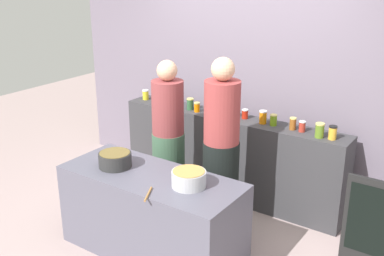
{
  "coord_description": "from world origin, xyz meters",
  "views": [
    {
      "loc": [
        2.45,
        -3.21,
        2.59
      ],
      "look_at": [
        0.0,
        0.35,
        1.05
      ],
      "focal_mm": 43.8,
      "sensor_mm": 36.0,
      "label": 1
    }
  ],
  "objects": [
    {
      "name": "wooden_spoon",
      "position": [
        0.22,
        -0.6,
        0.8
      ],
      "size": [
        0.12,
        0.22,
        0.02
      ],
      "primitive_type": "cylinder",
      "rotation": [
        1.57,
        0.0,
        0.46
      ],
      "color": "#9E703D",
      "rests_on": "prep_table"
    },
    {
      "name": "preserve_jar_11",
      "position": [
        1.05,
        1.03,
        1.04
      ],
      "size": [
        0.09,
        0.09,
        0.15
      ],
      "color": "olive",
      "rests_on": "display_shelf"
    },
    {
      "name": "preserve_jar_3",
      "position": [
        -0.4,
        1.04,
        1.02
      ],
      "size": [
        0.07,
        0.07,
        0.11
      ],
      "color": "orange",
      "rests_on": "display_shelf"
    },
    {
      "name": "display_shelf",
      "position": [
        0.0,
        1.1,
        0.48
      ],
      "size": [
        2.7,
        0.36,
        0.96
      ],
      "primitive_type": "cube",
      "color": "#37373A",
      "rests_on": "ground"
    },
    {
      "name": "chalkboard_sign",
      "position": [
        1.75,
        0.6,
        0.43
      ],
      "size": [
        0.53,
        0.05,
        0.86
      ],
      "color": "black",
      "rests_on": "ground"
    },
    {
      "name": "preserve_jar_5",
      "position": [
        0.03,
        1.08,
        1.04
      ],
      "size": [
        0.08,
        0.08,
        0.15
      ],
      "color": "olive",
      "rests_on": "display_shelf"
    },
    {
      "name": "preserve_jar_6",
      "position": [
        0.16,
        1.13,
        1.02
      ],
      "size": [
        0.07,
        0.07,
        0.1
      ],
      "color": "#AF2110",
      "rests_on": "display_shelf"
    },
    {
      "name": "preserve_jar_8",
      "position": [
        0.52,
        1.1,
        1.02
      ],
      "size": [
        0.08,
        0.08,
        0.12
      ],
      "color": "#6B971B",
      "rests_on": "display_shelf"
    },
    {
      "name": "cooking_pot_center",
      "position": [
        0.4,
        -0.28,
        0.86
      ],
      "size": [
        0.3,
        0.3,
        0.14
      ],
      "color": "#B7B7BC",
      "rests_on": "prep_table"
    },
    {
      "name": "preserve_jar_7",
      "position": [
        0.4,
        1.09,
        1.04
      ],
      "size": [
        0.08,
        0.08,
        0.14
      ],
      "color": "orange",
      "rests_on": "display_shelf"
    },
    {
      "name": "preserve_jar_2",
      "position": [
        -0.52,
        1.06,
        1.03
      ],
      "size": [
        0.08,
        0.08,
        0.13
      ],
      "color": "#2E5B34",
      "rests_on": "display_shelf"
    },
    {
      "name": "preserve_jar_9",
      "position": [
        0.74,
        1.1,
        1.03
      ],
      "size": [
        0.07,
        0.07,
        0.13
      ],
      "color": "brown",
      "rests_on": "display_shelf"
    },
    {
      "name": "prep_table",
      "position": [
        0.0,
        -0.3,
        0.4
      ],
      "size": [
        1.7,
        0.7,
        0.79
      ],
      "primitive_type": "cube",
      "color": "#565565",
      "rests_on": "ground"
    },
    {
      "name": "ground",
      "position": [
        0.0,
        0.0,
        0.0
      ],
      "size": [
        12.0,
        12.0,
        0.0
      ],
      "primitive_type": "plane",
      "color": "#AA9290"
    },
    {
      "name": "cook_in_cap",
      "position": [
        0.34,
        0.35,
        0.82
      ],
      "size": [
        0.35,
        0.35,
        1.79
      ],
      "color": "black",
      "rests_on": "ground"
    },
    {
      "name": "preserve_jar_4",
      "position": [
        -0.08,
        1.07,
        1.02
      ],
      "size": [
        0.08,
        0.08,
        0.11
      ],
      "color": "#AB3212",
      "rests_on": "display_shelf"
    },
    {
      "name": "preserve_jar_10",
      "position": [
        0.84,
        1.09,
        1.02
      ],
      "size": [
        0.07,
        0.07,
        0.11
      ],
      "color": "#AC3225",
      "rests_on": "display_shelf"
    },
    {
      "name": "preserve_jar_1",
      "position": [
        -0.85,
        1.11,
        1.02
      ],
      "size": [
        0.09,
        0.09,
        0.12
      ],
      "color": "#BC3C27",
      "rests_on": "display_shelf"
    },
    {
      "name": "storefront_wall",
      "position": [
        0.0,
        1.45,
        1.5
      ],
      "size": [
        4.8,
        0.12,
        3.0
      ],
      "primitive_type": "cube",
      "color": "slate",
      "rests_on": "ground"
    },
    {
      "name": "cooking_pot_left",
      "position": [
        -0.39,
        -0.34,
        0.86
      ],
      "size": [
        0.31,
        0.31,
        0.14
      ],
      "color": "#2D2D2D",
      "rests_on": "prep_table"
    },
    {
      "name": "preserve_jar_0",
      "position": [
        -1.21,
        1.09,
        1.03
      ],
      "size": [
        0.08,
        0.08,
        0.12
      ],
      "color": "gold",
      "rests_on": "display_shelf"
    },
    {
      "name": "cook_with_tongs",
      "position": [
        -0.34,
        0.4,
        0.76
      ],
      "size": [
        0.34,
        0.34,
        1.68
      ],
      "color": "#3E5F46",
      "rests_on": "ground"
    },
    {
      "name": "preserve_jar_12",
      "position": [
        1.17,
        1.05,
        1.03
      ],
      "size": [
        0.08,
        0.08,
        0.14
      ],
      "color": "gold",
      "rests_on": "display_shelf"
    }
  ]
}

